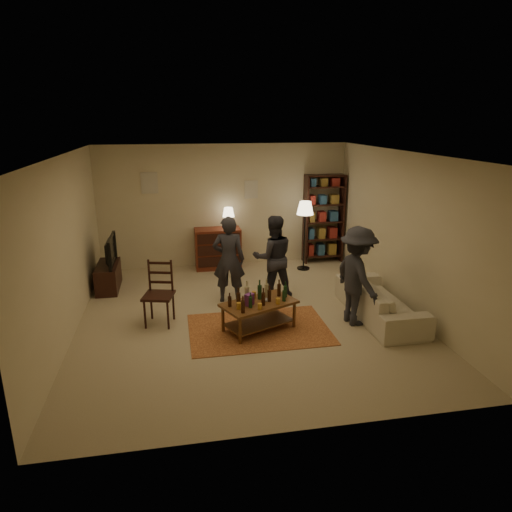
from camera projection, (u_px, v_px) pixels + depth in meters
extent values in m
plane|color=#C6B793|center=(247.00, 317.00, 7.72)|extent=(6.00, 6.00, 0.00)
plane|color=beige|center=(225.00, 206.00, 10.15)|extent=(5.50, 0.00, 5.50)
plane|color=beige|center=(66.00, 248.00, 6.85)|extent=(0.00, 6.00, 6.00)
plane|color=beige|center=(405.00, 232.00, 7.81)|extent=(0.00, 6.00, 6.00)
plane|color=beige|center=(296.00, 316.00, 4.51)|extent=(5.50, 0.00, 5.50)
plane|color=white|center=(246.00, 154.00, 6.94)|extent=(6.00, 6.00, 0.00)
cube|color=beige|center=(149.00, 183.00, 9.69)|extent=(0.35, 0.03, 0.45)
cube|color=beige|center=(251.00, 189.00, 10.13)|extent=(0.30, 0.03, 0.40)
cube|color=brown|center=(259.00, 329.00, 7.26)|extent=(2.20, 1.50, 0.01)
cube|color=brown|center=(259.00, 303.00, 7.13)|extent=(1.30, 1.03, 0.04)
cube|color=brown|center=(259.00, 322.00, 7.22)|extent=(1.16, 0.90, 0.02)
cylinder|color=brown|center=(240.00, 331.00, 6.72)|extent=(0.05, 0.05, 0.43)
cylinder|color=brown|center=(294.00, 315.00, 7.27)|extent=(0.05, 0.05, 0.43)
cylinder|color=brown|center=(223.00, 319.00, 7.12)|extent=(0.05, 0.05, 0.43)
cylinder|color=brown|center=(275.00, 305.00, 7.67)|extent=(0.05, 0.05, 0.43)
cylinder|color=gold|center=(239.00, 306.00, 6.86)|extent=(0.07, 0.07, 0.10)
cylinder|color=gold|center=(260.00, 306.00, 6.86)|extent=(0.07, 0.07, 0.09)
cylinder|color=gold|center=(254.00, 295.00, 7.29)|extent=(0.07, 0.07, 0.11)
cylinder|color=gold|center=(278.00, 301.00, 7.05)|extent=(0.07, 0.07, 0.09)
cube|color=#773593|center=(249.00, 299.00, 7.01)|extent=(0.16, 0.16, 0.18)
cylinder|color=gray|center=(266.00, 300.00, 7.17)|extent=(0.12, 0.12, 0.03)
cube|color=black|center=(159.00, 296.00, 7.32)|extent=(0.56, 0.56, 0.04)
cylinder|color=black|center=(145.00, 315.00, 7.22)|extent=(0.04, 0.04, 0.48)
cylinder|color=black|center=(168.00, 315.00, 7.20)|extent=(0.04, 0.04, 0.48)
cylinder|color=black|center=(151.00, 305.00, 7.58)|extent=(0.04, 0.04, 0.48)
cylinder|color=black|center=(173.00, 306.00, 7.56)|extent=(0.04, 0.04, 0.48)
cube|color=black|center=(160.00, 275.00, 7.41)|extent=(0.37, 0.12, 0.55)
cube|color=black|center=(108.00, 277.00, 8.91)|extent=(0.40, 1.00, 0.50)
imported|color=black|center=(107.00, 251.00, 8.76)|extent=(0.13, 0.97, 0.56)
cube|color=maroon|center=(218.00, 248.00, 10.11)|extent=(1.00, 0.48, 0.90)
cube|color=black|center=(219.00, 262.00, 9.95)|extent=(0.92, 0.02, 0.22)
cube|color=black|center=(219.00, 250.00, 9.87)|extent=(0.92, 0.02, 0.22)
cube|color=black|center=(219.00, 239.00, 9.79)|extent=(0.92, 0.02, 0.22)
cylinder|color=black|center=(229.00, 227.00, 10.02)|extent=(0.12, 0.12, 0.04)
cylinder|color=black|center=(229.00, 222.00, 9.98)|extent=(0.02, 0.02, 0.22)
cone|color=#FFE5B2|center=(228.00, 212.00, 9.92)|extent=(0.26, 0.26, 0.20)
cube|color=black|center=(306.00, 220.00, 10.36)|extent=(0.04, 0.34, 2.00)
cube|color=black|center=(341.00, 219.00, 10.51)|extent=(0.04, 0.34, 2.00)
cube|color=black|center=(322.00, 255.00, 10.68)|extent=(0.90, 0.34, 0.03)
cube|color=black|center=(323.00, 238.00, 10.57)|extent=(0.90, 0.34, 0.03)
cube|color=black|center=(324.00, 221.00, 10.45)|extent=(0.90, 0.34, 0.03)
cube|color=black|center=(324.00, 204.00, 10.34)|extent=(0.90, 0.34, 0.03)
cube|color=black|center=(325.00, 187.00, 10.22)|extent=(0.90, 0.34, 0.03)
cube|color=black|center=(326.00, 175.00, 10.15)|extent=(0.90, 0.34, 0.03)
cube|color=maroon|center=(310.00, 249.00, 10.59)|extent=(0.12, 0.22, 0.26)
cube|color=#2A547E|center=(320.00, 249.00, 10.63)|extent=(0.15, 0.22, 0.26)
cube|color=olive|center=(331.00, 248.00, 10.68)|extent=(0.18, 0.22, 0.26)
cube|color=#2A547E|center=(311.00, 233.00, 10.48)|extent=(0.12, 0.22, 0.24)
cube|color=olive|center=(321.00, 233.00, 10.52)|extent=(0.15, 0.22, 0.24)
cube|color=maroon|center=(332.00, 232.00, 10.57)|extent=(0.18, 0.22, 0.24)
cube|color=olive|center=(311.00, 217.00, 10.36)|extent=(0.12, 0.22, 0.22)
cube|color=maroon|center=(322.00, 216.00, 10.41)|extent=(0.15, 0.22, 0.22)
cube|color=#2A547E|center=(333.00, 216.00, 10.45)|extent=(0.18, 0.22, 0.22)
cube|color=maroon|center=(312.00, 200.00, 10.25)|extent=(0.12, 0.22, 0.20)
cube|color=#2A547E|center=(322.00, 199.00, 10.29)|extent=(0.15, 0.22, 0.20)
cube|color=olive|center=(334.00, 199.00, 10.34)|extent=(0.18, 0.22, 0.20)
cube|color=#2A547E|center=(312.00, 182.00, 10.14)|extent=(0.12, 0.22, 0.18)
cube|color=olive|center=(323.00, 182.00, 10.18)|extent=(0.15, 0.22, 0.18)
cube|color=maroon|center=(335.00, 182.00, 10.23)|extent=(0.18, 0.22, 0.18)
cylinder|color=black|center=(303.00, 268.00, 10.16)|extent=(0.28, 0.28, 0.03)
cylinder|color=black|center=(304.00, 240.00, 9.97)|extent=(0.03, 0.03, 1.33)
cone|color=#FFE5B2|center=(305.00, 208.00, 9.76)|extent=(0.36, 0.36, 0.28)
imported|color=beige|center=(380.00, 300.00, 7.64)|extent=(0.81, 2.08, 0.61)
imported|color=#2A2A32|center=(229.00, 260.00, 8.17)|extent=(0.64, 0.48, 1.59)
imported|color=#282931|center=(273.00, 257.00, 8.34)|extent=(0.76, 0.59, 1.56)
imported|color=#2A2B33|center=(357.00, 276.00, 7.27)|extent=(0.76, 1.13, 1.61)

